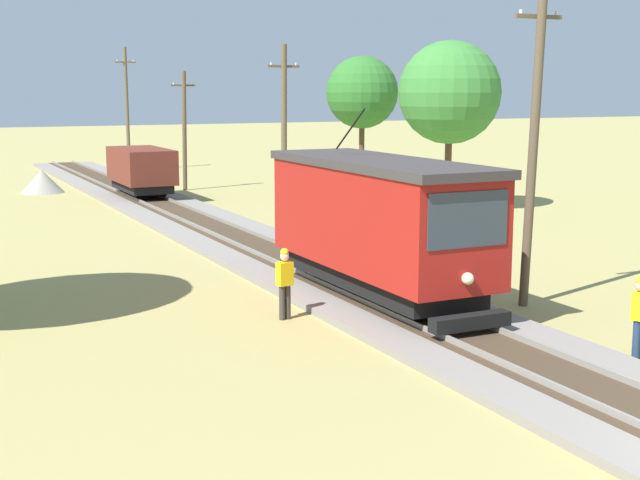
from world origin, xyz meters
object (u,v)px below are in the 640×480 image
object	(u,v)px
track_worker	(639,313)
second_worker	(285,280)
utility_pole_mid	(284,133)
freight_car	(141,170)
utility_pole_near_tram	(533,142)
tree_left_far	(362,93)
tree_right_near	(450,93)
red_tram	(379,221)
utility_pole_distant	(127,108)
gravel_pile	(42,181)
utility_pole_far	(184,129)

from	to	relation	value
track_worker	second_worker	xyz separation A→B (m)	(-5.37, 6.18, 0.00)
utility_pole_mid	freight_car	bearing A→B (deg)	107.25
utility_pole_near_tram	track_worker	distance (m)	5.73
track_worker	tree_left_far	size ratio (longest dim) A/B	0.24
utility_pole_mid	second_worker	bearing A→B (deg)	-113.40
track_worker	tree_right_near	xyz separation A→B (m)	(9.34, 21.07, 4.45)
red_tram	tree_right_near	size ratio (longest dim) A/B	1.09
track_worker	tree_left_far	bearing A→B (deg)	133.09
utility_pole_mid	second_worker	size ratio (longest dim) A/B	4.15
red_tram	utility_pole_distant	world-z (taller)	utility_pole_distant
red_tram	utility_pole_near_tram	bearing A→B (deg)	-31.63
utility_pole_near_tram	gravel_pile	xyz separation A→B (m)	(-7.42, 32.04, -3.66)
gravel_pile	tree_right_near	xyz separation A→B (m)	(15.94, -15.58, 4.81)
red_tram	freight_car	xyz separation A→B (m)	(-0.00, 24.51, -0.64)
utility_pole_far	freight_car	bearing A→B (deg)	-135.67
track_worker	red_tram	bearing A→B (deg)	172.20
utility_pole_far	gravel_pile	xyz separation A→B (m)	(-7.42, 2.26, -2.76)
freight_car	utility_pole_distant	bearing A→B (deg)	78.57
track_worker	second_worker	world-z (taller)	same
utility_pole_near_tram	tree_left_far	distance (m)	29.54
track_worker	tree_left_far	distance (m)	34.42
freight_car	tree_right_near	bearing A→B (deg)	-40.46
second_worker	utility_pole_near_tram	bearing A→B (deg)	67.10
freight_car	red_tram	bearing A→B (deg)	-89.99
red_tram	tree_left_far	size ratio (longest dim) A/B	1.14
freight_car	second_worker	distance (m)	25.15
freight_car	tree_right_near	world-z (taller)	tree_right_near
utility_pole_mid	second_worker	world-z (taller)	utility_pole_mid
utility_pole_near_tram	second_worker	world-z (taller)	utility_pole_near_tram
gravel_pile	tree_left_far	world-z (taller)	tree_left_far
utility_pole_far	tree_right_near	size ratio (longest dim) A/B	0.84
utility_pole_far	track_worker	size ratio (longest dim) A/B	3.69
gravel_pile	track_worker	bearing A→B (deg)	-79.79
tree_left_far	utility_pole_mid	bearing A→B (deg)	-130.30
utility_pole_mid	track_worker	size ratio (longest dim) A/B	4.15
second_worker	tree_right_near	size ratio (longest dim) A/B	0.23
gravel_pile	utility_pole_far	bearing A→B (deg)	-16.93
red_tram	tree_left_far	distance (m)	29.16
utility_pole_distant	second_worker	distance (m)	41.94
gravel_pile	tree_right_near	size ratio (longest dim) A/B	0.30
utility_pole_far	gravel_pile	bearing A→B (deg)	163.07
tree_left_far	second_worker	bearing A→B (deg)	-121.85
utility_pole_near_tram	tree_right_near	xyz separation A→B (m)	(8.52, 16.46, 1.15)
utility_pole_mid	tree_left_far	world-z (taller)	tree_left_far
utility_pole_near_tram	gravel_pile	bearing A→B (deg)	103.04
freight_car	utility_pole_mid	bearing A→B (deg)	-72.75
utility_pole_far	tree_left_far	xyz separation A→B (m)	(10.07, -2.03, 2.00)
gravel_pile	tree_left_far	distance (m)	18.62
freight_car	tree_left_far	distance (m)	13.97
utility_pole_mid	utility_pole_near_tram	bearing A→B (deg)	-90.00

